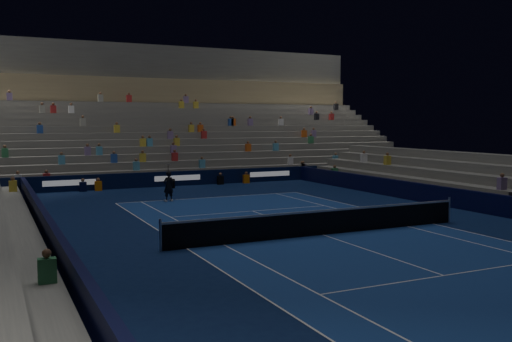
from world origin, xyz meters
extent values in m
plane|color=#0B1A43|center=(0.00, 0.00, 0.00)|extent=(90.00, 90.00, 0.00)
cube|color=navy|center=(0.00, 0.00, 0.01)|extent=(10.97, 23.77, 0.01)
cube|color=black|center=(0.00, 18.50, 0.50)|extent=(44.00, 0.25, 1.00)
cube|color=black|center=(9.70, 0.00, 0.50)|extent=(0.25, 37.00, 1.00)
cube|color=black|center=(-9.70, 0.00, 0.50)|extent=(0.25, 37.00, 1.00)
cube|color=#62625E|center=(0.00, 19.50, 0.25)|extent=(44.00, 1.00, 0.50)
cube|color=#62625E|center=(0.00, 20.50, 0.50)|extent=(44.00, 1.00, 1.00)
cube|color=#62625E|center=(0.00, 21.50, 0.75)|extent=(44.00, 1.00, 1.50)
cube|color=#62625E|center=(0.00, 22.50, 1.00)|extent=(44.00, 1.00, 2.00)
cube|color=#62625E|center=(0.00, 23.50, 1.25)|extent=(44.00, 1.00, 2.50)
cube|color=#62625E|center=(0.00, 24.50, 1.50)|extent=(44.00, 1.00, 3.00)
cube|color=#62625E|center=(0.00, 25.50, 1.75)|extent=(44.00, 1.00, 3.50)
cube|color=#62625E|center=(0.00, 26.50, 2.00)|extent=(44.00, 1.00, 4.00)
cube|color=#62625E|center=(0.00, 27.50, 2.25)|extent=(44.00, 1.00, 4.50)
cube|color=#62625E|center=(0.00, 28.50, 2.50)|extent=(44.00, 1.00, 5.00)
cube|color=#62625E|center=(0.00, 29.50, 2.75)|extent=(44.00, 1.00, 5.50)
cube|color=#62625E|center=(0.00, 30.50, 3.00)|extent=(44.00, 1.00, 6.00)
cube|color=#8A7955|center=(0.00, 31.60, 7.10)|extent=(44.00, 0.60, 2.20)
cube|color=#484846|center=(0.00, 33.00, 9.70)|extent=(44.00, 2.40, 3.00)
cube|color=gray|center=(-10.50, 0.00, 0.25)|extent=(1.00, 37.00, 0.50)
cylinder|color=#B2B2B7|center=(-6.40, 0.00, 0.55)|extent=(0.10, 0.10, 1.10)
cylinder|color=#B2B2B7|center=(6.40, 0.00, 0.55)|extent=(0.10, 0.10, 1.10)
cube|color=black|center=(0.00, 0.00, 0.45)|extent=(12.80, 0.03, 0.90)
cube|color=white|center=(0.00, 0.00, 0.94)|extent=(12.80, 0.04, 0.08)
imported|color=black|center=(-2.71, 11.43, 0.83)|extent=(0.68, 0.53, 1.66)
cube|color=black|center=(-0.71, 17.48, 0.29)|extent=(0.57, 0.64, 0.59)
cylinder|color=black|center=(-0.71, 17.03, 0.47)|extent=(0.25, 0.38, 0.16)
camera|label=1|loc=(-11.52, -18.27, 4.35)|focal=39.72mm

